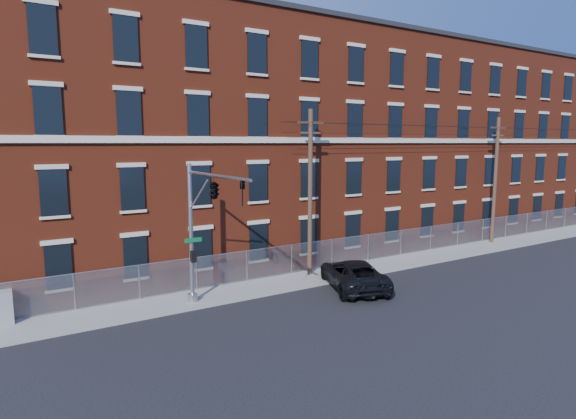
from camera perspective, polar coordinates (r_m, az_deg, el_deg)
The scene contains 9 objects.
ground at distance 24.50m, azimuth 6.26°, elevation -11.51°, with size 140.00×140.00×0.00m, color black.
sidewalk at distance 35.99m, azimuth 16.43°, elevation -5.37°, with size 65.00×3.00×0.12m, color gray.
mill_building at distance 41.49m, azimuth 7.53°, elevation 7.88°, with size 55.30×14.32×16.30m.
chain_link_fence at distance 36.63m, azimuth 14.96°, elevation -3.49°, with size 59.06×0.06×1.85m.
traffic_signal_mast at distance 22.10m, azimuth -9.44°, elevation 0.68°, with size 0.90×6.75×7.00m.
utility_pole_near at distance 28.94m, azimuth 2.65°, elevation 2.37°, with size 1.80×0.28×10.00m.
utility_pole_mid at distance 41.86m, azimuth 23.39°, elevation 3.44°, with size 1.80×0.28×10.00m.
overhead_wires at distance 41.78m, azimuth 23.68°, elevation 8.62°, with size 40.00×0.62×0.62m.
pickup_truck at distance 27.44m, azimuth 7.75°, elevation -7.62°, with size 2.70×5.87×1.63m, color black.
Camera 1 is at (-14.41, -18.07, 8.13)m, focal length 29.94 mm.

